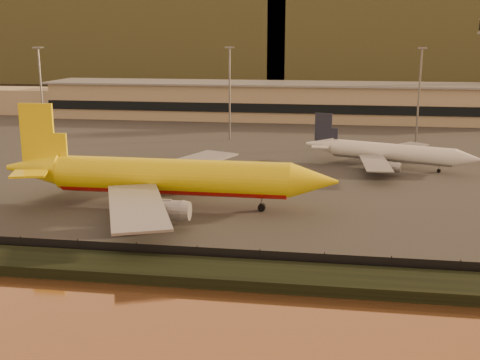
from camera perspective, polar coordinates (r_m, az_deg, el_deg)
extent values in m
plane|color=black|center=(89.85, -3.45, -4.95)|extent=(900.00, 900.00, 0.00)
cube|color=black|center=(74.12, -6.28, -8.52)|extent=(320.00, 7.00, 1.40)
cube|color=#2D2D2D|center=(181.40, 2.97, 4.51)|extent=(320.00, 220.00, 0.20)
cube|color=black|center=(77.51, -5.52, -7.03)|extent=(300.00, 0.05, 2.20)
cube|color=tan|center=(210.21, 3.85, 7.41)|extent=(160.00, 22.00, 12.00)
cube|color=black|center=(199.24, 3.56, 6.79)|extent=(160.00, 0.60, 3.00)
cube|color=gray|center=(209.64, 3.88, 9.12)|extent=(164.00, 24.00, 0.60)
cube|color=tan|center=(241.83, -19.28, 7.13)|extent=(50.00, 18.00, 9.00)
cylinder|color=slate|center=(172.88, -18.30, 7.62)|extent=(0.50, 0.50, 25.00)
cube|color=slate|center=(172.19, -18.61, 11.82)|extent=(2.20, 2.20, 0.40)
cylinder|color=slate|center=(166.43, -0.99, 8.09)|extent=(0.50, 0.50, 25.00)
cube|color=slate|center=(165.72, -1.01, 12.46)|extent=(2.20, 2.20, 0.40)
cylinder|color=slate|center=(163.40, 16.58, 7.43)|extent=(0.50, 0.50, 25.00)
cube|color=slate|center=(162.67, 16.88, 11.88)|extent=(2.20, 2.20, 0.40)
cube|color=brown|center=(451.93, -11.92, 13.10)|extent=(260.00, 160.00, 55.00)
cube|color=brown|center=(429.26, 19.07, 13.67)|extent=(220.00, 160.00, 70.00)
cylinder|color=yellow|center=(101.12, -6.44, 0.40)|extent=(39.60, 5.85, 5.72)
cylinder|color=red|center=(101.35, -6.42, -0.15)|extent=(38.50, 4.59, 4.46)
cone|color=yellow|center=(97.58, 7.07, -0.10)|extent=(7.71, 5.74, 5.72)
cone|color=yellow|center=(110.17, -18.95, 1.06)|extent=(9.91, 5.75, 5.72)
cube|color=yellow|center=(108.56, -18.68, 4.29)|extent=(6.05, 0.48, 10.00)
cube|color=yellow|center=(114.08, -16.66, 1.86)|extent=(6.92, 6.88, 0.34)
cube|color=yellow|center=(104.14, -19.35, 0.58)|extent=(6.90, 6.85, 0.34)
cube|color=gray|center=(115.98, -4.95, 1.63)|extent=(16.47, 25.81, 0.34)
cylinder|color=gray|center=(112.16, -4.03, 0.41)|extent=(6.61, 3.17, 3.14)
cube|color=gray|center=(87.60, -9.76, -2.44)|extent=(16.34, 25.83, 0.34)
cylinder|color=gray|center=(90.61, -7.32, -2.85)|extent=(6.61, 3.17, 3.14)
cylinder|color=black|center=(99.43, 2.07, -2.60)|extent=(1.26, 1.00, 1.26)
cylinder|color=slate|center=(99.25, 2.07, -2.24)|extent=(0.22, 0.22, 2.57)
cylinder|color=black|center=(101.10, -9.01, -2.49)|extent=(1.26, 1.00, 1.26)
cylinder|color=slate|center=(100.93, -9.02, -2.13)|extent=(0.22, 0.22, 2.57)
cylinder|color=black|center=(105.82, -8.15, -1.74)|extent=(1.26, 1.00, 1.26)
cylinder|color=slate|center=(105.65, -8.17, -1.40)|extent=(0.22, 0.22, 2.57)
cylinder|color=white|center=(135.41, 14.19, 2.58)|extent=(26.41, 12.18, 3.70)
cylinder|color=gray|center=(135.53, 14.18, 2.32)|extent=(25.45, 11.16, 2.89)
cone|color=white|center=(132.67, 20.87, 1.89)|extent=(6.11, 5.19, 3.70)
cone|color=white|center=(140.12, 7.58, 3.35)|extent=(7.51, 5.67, 3.70)
cube|color=#1C1F32|center=(139.22, 7.92, 4.98)|extent=(3.95, 1.61, 6.48)
cube|color=white|center=(143.02, 8.66, 3.64)|extent=(5.07, 5.04, 0.22)
cube|color=white|center=(136.15, 7.62, 3.18)|extent=(3.76, 3.58, 0.22)
cube|color=gray|center=(145.45, 14.87, 3.02)|extent=(14.84, 15.98, 0.22)
cylinder|color=gray|center=(142.83, 15.34, 2.39)|extent=(4.86, 3.37, 2.04)
cube|color=gray|center=(126.02, 12.73, 1.57)|extent=(6.05, 16.91, 0.22)
cylinder|color=gray|center=(128.15, 13.80, 1.24)|extent=(4.86, 3.37, 2.04)
cylinder|color=black|center=(134.05, 18.34, 0.84)|extent=(0.98, 0.88, 0.81)
cylinder|color=slate|center=(133.97, 18.35, 1.02)|extent=(0.19, 0.19, 1.67)
cylinder|color=black|center=(135.09, 12.81, 1.29)|extent=(0.98, 0.88, 0.81)
cylinder|color=slate|center=(135.01, 12.82, 1.47)|extent=(0.19, 0.19, 1.67)
cylinder|color=black|center=(138.25, 13.17, 1.55)|extent=(0.98, 0.88, 0.81)
cylinder|color=slate|center=(138.17, 13.18, 1.72)|extent=(0.19, 0.19, 1.67)
cube|color=yellow|center=(110.56, 2.21, -0.86)|extent=(3.74, 2.27, 1.57)
cube|color=white|center=(130.64, -7.03, 1.38)|extent=(4.86, 3.49, 2.00)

